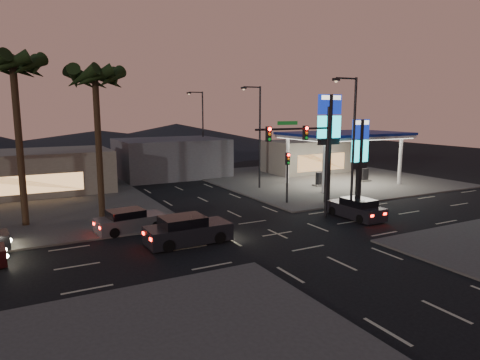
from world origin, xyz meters
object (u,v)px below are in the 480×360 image
traffic_signal_mast (308,147)px  suv_station (356,209)px  pylon_sign_short (360,148)px  pylon_sign_tall (329,127)px  gas_station (344,136)px  car_lane_b_front (129,221)px  car_lane_a_front (187,231)px

traffic_signal_mast → suv_station: size_ratio=1.78×
pylon_sign_short → suv_station: bearing=-134.7°
pylon_sign_short → suv_station: (-3.77, -3.81, -3.97)m
pylon_sign_tall → traffic_signal_mast: size_ratio=1.12×
suv_station → gas_station: bearing=52.2°
car_lane_b_front → suv_station: bearing=-15.9°
gas_station → car_lane_b_front: bearing=-163.9°
gas_station → pylon_sign_short: 9.02m
pylon_sign_short → pylon_sign_tall: bearing=158.2°
car_lane_a_front → suv_station: size_ratio=1.15×
pylon_sign_tall → pylon_sign_short: size_ratio=1.29×
gas_station → pylon_sign_tall: 10.01m
gas_station → car_lane_a_front: bearing=-152.9°
car_lane_b_front → suv_station: 15.94m
pylon_sign_short → car_lane_a_front: 17.58m
gas_station → pylon_sign_short: size_ratio=1.74×
pylon_sign_tall → traffic_signal_mast: bearing=-143.5°
gas_station → car_lane_b_front: size_ratio=2.65×
car_lane_b_front → traffic_signal_mast: bearing=-14.5°
pylon_sign_short → car_lane_b_front: pylon_sign_short is taller
gas_station → traffic_signal_mast: bearing=-140.7°
pylon_sign_tall → gas_station: bearing=40.9°
gas_station → traffic_signal_mast: 15.82m
pylon_sign_tall → car_lane_a_front: bearing=-162.1°
gas_station → car_lane_a_front: size_ratio=2.37×
car_lane_a_front → suv_station: car_lane_a_front is taller
pylon_sign_tall → car_lane_b_front: bearing=-178.5°
pylon_sign_tall → pylon_sign_short: pylon_sign_tall is taller
car_lane_a_front → car_lane_b_front: size_ratio=1.12×
car_lane_b_front → suv_station: suv_station is taller
pylon_sign_tall → car_lane_b_front: size_ratio=1.95×
traffic_signal_mast → car_lane_a_front: (-9.51, -1.10, -4.46)m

